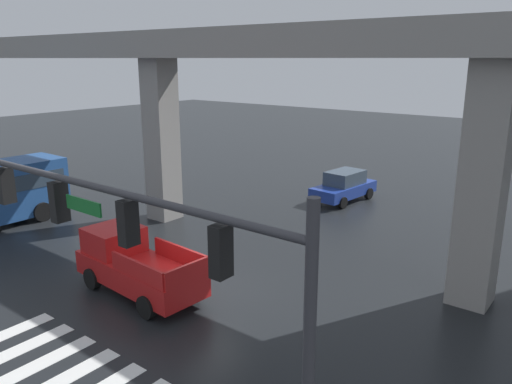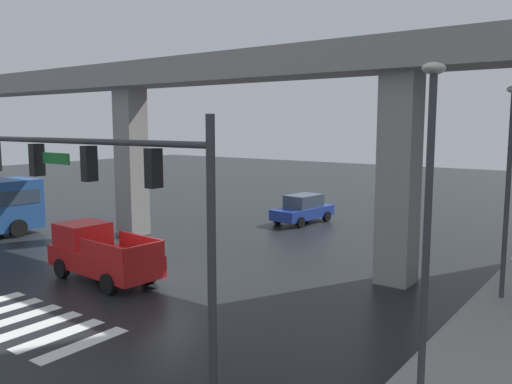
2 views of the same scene
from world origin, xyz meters
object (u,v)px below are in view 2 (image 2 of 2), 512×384
object	(u,v)px
street_lamp_mid_block	(509,168)
traffic_signal_mast	(94,181)
street_lamp_near_corner	(429,194)
pickup_truck	(100,254)
sedan_blue	(303,209)

from	to	relation	value
street_lamp_mid_block	traffic_signal_mast	bearing A→B (deg)	-121.23
traffic_signal_mast	street_lamp_mid_block	world-z (taller)	street_lamp_mid_block
traffic_signal_mast	street_lamp_near_corner	xyz separation A→B (m)	(6.83, 3.21, -0.12)
pickup_truck	traffic_signal_mast	xyz separation A→B (m)	(6.39, -4.86, 3.69)
street_lamp_near_corner	street_lamp_mid_block	xyz separation A→B (m)	(0.00, 8.05, 0.00)
pickup_truck	street_lamp_near_corner	world-z (taller)	street_lamp_near_corner
traffic_signal_mast	street_lamp_near_corner	size ratio (longest dim) A/B	1.50
pickup_truck	street_lamp_near_corner	size ratio (longest dim) A/B	0.72
pickup_truck	traffic_signal_mast	world-z (taller)	traffic_signal_mast
pickup_truck	sedan_blue	world-z (taller)	pickup_truck
traffic_signal_mast	pickup_truck	bearing A→B (deg)	142.77
pickup_truck	street_lamp_mid_block	distance (m)	15.12
sedan_blue	traffic_signal_mast	xyz separation A→B (m)	(6.16, -19.64, 3.83)
traffic_signal_mast	street_lamp_near_corner	bearing A→B (deg)	25.18
traffic_signal_mast	street_lamp_mid_block	distance (m)	13.18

